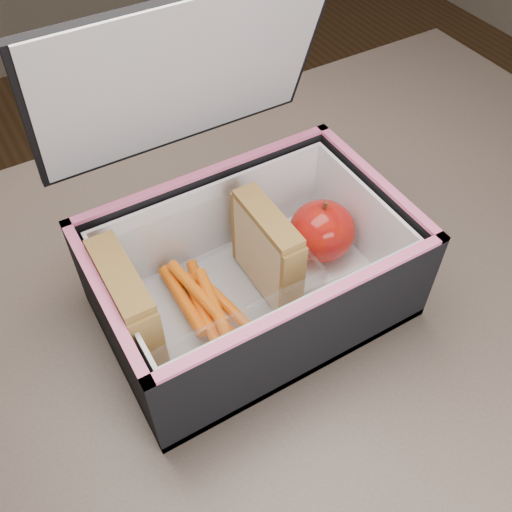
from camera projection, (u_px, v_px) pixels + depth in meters
The scene contains 8 objects.
kitchen_table at pixel (258, 387), 0.64m from camera, with size 1.20×0.80×0.75m.
lunch_bag at pixel (250, 264), 0.56m from camera, with size 0.30×0.26×0.29m.
plastic_tub at pixel (202, 289), 0.55m from camera, with size 0.19×0.14×0.08m, color white, non-canonical shape.
sandwich_left at pixel (129, 310), 0.51m from camera, with size 0.03×0.10×0.11m.
sandwich_right at pixel (267, 251), 0.56m from camera, with size 0.03×0.09×0.10m.
carrot_sticks at pixel (202, 302), 0.56m from camera, with size 0.05×0.13×0.03m.
paper_napkin at pixel (318, 253), 0.63m from camera, with size 0.08×0.08×0.01m, color white.
red_apple at pixel (322, 231), 0.60m from camera, with size 0.07×0.07×0.07m.
Camera 1 is at (-0.16, -0.27, 1.24)m, focal length 40.00 mm.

